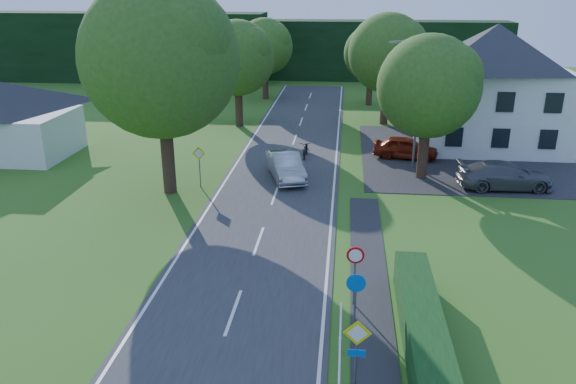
# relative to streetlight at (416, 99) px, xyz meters

# --- Properties ---
(road) EXTENTS (7.00, 80.00, 0.04)m
(road) POSITION_rel_streetlight_xyz_m (-8.06, -10.00, -4.44)
(road) COLOR #333335
(road) RESTS_ON ground
(parking_pad) EXTENTS (14.00, 16.00, 0.04)m
(parking_pad) POSITION_rel_streetlight_xyz_m (3.94, 3.00, -4.44)
(parking_pad) COLOR #262628
(parking_pad) RESTS_ON ground
(line_edge_left) EXTENTS (0.12, 80.00, 0.01)m
(line_edge_left) POSITION_rel_streetlight_xyz_m (-11.31, -10.00, -4.42)
(line_edge_left) COLOR white
(line_edge_left) RESTS_ON road
(line_edge_right) EXTENTS (0.12, 80.00, 0.01)m
(line_edge_right) POSITION_rel_streetlight_xyz_m (-4.81, -10.00, -4.42)
(line_edge_right) COLOR white
(line_edge_right) RESTS_ON road
(line_centre) EXTENTS (0.12, 80.00, 0.01)m
(line_centre) POSITION_rel_streetlight_xyz_m (-8.06, -10.00, -4.42)
(line_centre) COLOR white
(line_centre) RESTS_ON road
(tree_main) EXTENTS (9.40, 9.40, 11.64)m
(tree_main) POSITION_rel_streetlight_xyz_m (-14.06, -6.00, 1.36)
(tree_main) COLOR #2A5218
(tree_main) RESTS_ON ground
(tree_left_far) EXTENTS (7.00, 7.00, 8.58)m
(tree_left_far) POSITION_rel_streetlight_xyz_m (-13.06, 10.00, -0.17)
(tree_left_far) COLOR #2A5218
(tree_left_far) RESTS_ON ground
(tree_right_far) EXTENTS (7.40, 7.40, 9.09)m
(tree_right_far) POSITION_rel_streetlight_xyz_m (-1.06, 12.00, 0.08)
(tree_right_far) COLOR #2A5218
(tree_right_far) RESTS_ON ground
(tree_left_back) EXTENTS (6.60, 6.60, 8.07)m
(tree_left_back) POSITION_rel_streetlight_xyz_m (-12.56, 22.00, -0.43)
(tree_left_back) COLOR #2A5218
(tree_left_back) RESTS_ON ground
(tree_right_back) EXTENTS (6.20, 6.20, 7.56)m
(tree_right_back) POSITION_rel_streetlight_xyz_m (-2.06, 20.00, -0.68)
(tree_right_back) COLOR #2A5218
(tree_right_back) RESTS_ON ground
(tree_right_mid) EXTENTS (7.00, 7.00, 8.58)m
(tree_right_mid) POSITION_rel_streetlight_xyz_m (0.44, -2.00, -0.17)
(tree_right_mid) COLOR #2A5218
(tree_right_mid) RESTS_ON ground
(treeline_left) EXTENTS (44.00, 6.00, 8.00)m
(treeline_left) POSITION_rel_streetlight_xyz_m (-36.06, 32.00, -0.46)
(treeline_left) COLOR black
(treeline_left) RESTS_ON ground
(treeline_right) EXTENTS (30.00, 5.00, 7.00)m
(treeline_right) POSITION_rel_streetlight_xyz_m (-0.06, 36.00, -0.96)
(treeline_right) COLOR black
(treeline_right) RESTS_ON ground
(house_white) EXTENTS (10.60, 8.40, 8.60)m
(house_white) POSITION_rel_streetlight_xyz_m (5.94, 6.00, -0.06)
(house_white) COLOR silver
(house_white) RESTS_ON ground
(streetlight) EXTENTS (2.03, 0.18, 8.00)m
(streetlight) POSITION_rel_streetlight_xyz_m (0.00, 0.00, 0.00)
(streetlight) COLOR slate
(streetlight) RESTS_ON ground
(sign_priority_right) EXTENTS (0.78, 0.09, 2.59)m
(sign_priority_right) POSITION_rel_streetlight_xyz_m (-3.76, -22.02, -2.67)
(sign_priority_right) COLOR slate
(sign_priority_right) RESTS_ON ground
(sign_roundabout) EXTENTS (0.64, 0.08, 2.37)m
(sign_roundabout) POSITION_rel_streetlight_xyz_m (-3.76, -19.02, -2.79)
(sign_roundabout) COLOR slate
(sign_roundabout) RESTS_ON ground
(sign_speed_limit) EXTENTS (0.64, 0.11, 2.37)m
(sign_speed_limit) POSITION_rel_streetlight_xyz_m (-3.76, -17.03, -2.70)
(sign_speed_limit) COLOR slate
(sign_speed_limit) RESTS_ON ground
(sign_priority_left) EXTENTS (0.78, 0.09, 2.44)m
(sign_priority_left) POSITION_rel_streetlight_xyz_m (-12.56, -5.02, -2.75)
(sign_priority_left) COLOR slate
(sign_priority_left) RESTS_ON ground
(moving_car) EXTENTS (3.03, 5.08, 1.58)m
(moving_car) POSITION_rel_streetlight_xyz_m (-7.76, -3.07, -3.63)
(moving_car) COLOR #B3B3B8
(moving_car) RESTS_ON road
(motorcycle) EXTENTS (0.81, 2.15, 1.12)m
(motorcycle) POSITION_rel_streetlight_xyz_m (-6.89, 1.57, -3.86)
(motorcycle) COLOR black
(motorcycle) RESTS_ON road
(parked_car_red) EXTENTS (4.50, 2.37, 1.46)m
(parked_car_red) POSITION_rel_streetlight_xyz_m (-0.17, 2.03, -3.69)
(parked_car_red) COLOR maroon
(parked_car_red) RESTS_ON parking_pad
(parked_car_grey) EXTENTS (5.48, 2.54, 1.55)m
(parked_car_grey) POSITION_rel_streetlight_xyz_m (4.93, -3.50, -3.65)
(parked_car_grey) COLOR #56555B
(parked_car_grey) RESTS_ON parking_pad
(parked_car_silver_b) EXTENTS (6.03, 4.24, 1.53)m
(parked_car_silver_b) POSITION_rel_streetlight_xyz_m (7.27, 4.00, -3.66)
(parked_car_silver_b) COLOR silver
(parked_car_silver_b) RESTS_ON parking_pad
(parasol) EXTENTS (2.43, 2.47, 1.95)m
(parasol) POSITION_rel_streetlight_xyz_m (4.95, 5.00, -3.45)
(parasol) COLOR red
(parasol) RESTS_ON parking_pad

